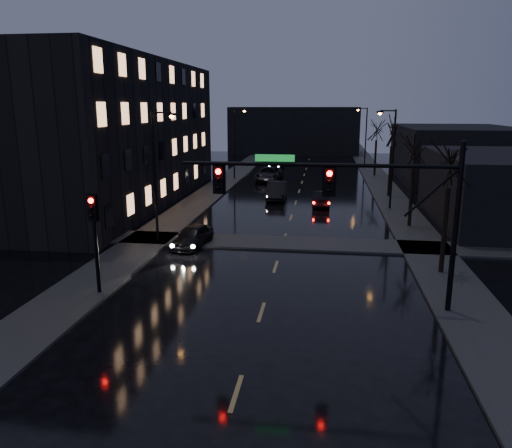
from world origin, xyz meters
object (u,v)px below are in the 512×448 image
(oncoming_car_b, at_px, (277,191))
(oncoming_car_a, at_px, (193,236))
(oncoming_car_c, at_px, (269,174))
(oncoming_car_d, at_px, (275,164))
(lead_car, at_px, (322,198))

(oncoming_car_b, bearing_deg, oncoming_car_a, -103.45)
(oncoming_car_b, relative_size, oncoming_car_c, 0.85)
(oncoming_car_a, height_order, oncoming_car_c, oncoming_car_c)
(oncoming_car_d, bearing_deg, oncoming_car_a, -90.85)
(oncoming_car_c, xyz_separation_m, lead_car, (5.97, -13.55, -0.12))
(oncoming_car_c, bearing_deg, oncoming_car_d, 93.32)
(lead_car, bearing_deg, oncoming_car_b, -33.05)
(oncoming_car_b, bearing_deg, oncoming_car_d, 94.76)
(oncoming_car_b, height_order, oncoming_car_c, oncoming_car_b)
(oncoming_car_b, relative_size, lead_car, 1.19)
(oncoming_car_c, height_order, lead_car, oncoming_car_c)
(oncoming_car_c, height_order, oncoming_car_d, oncoming_car_c)
(oncoming_car_d, distance_m, lead_car, 25.26)
(oncoming_car_a, xyz_separation_m, lead_car, (7.57, 13.52, 0.00))
(oncoming_car_a, bearing_deg, oncoming_car_d, 95.39)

